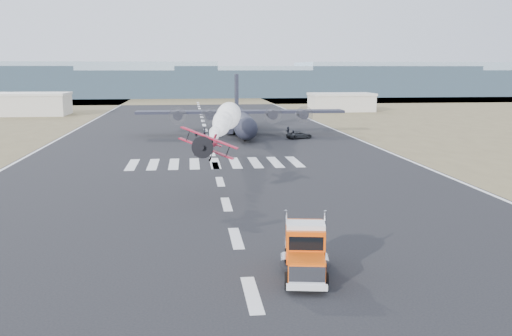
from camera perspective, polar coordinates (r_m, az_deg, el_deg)
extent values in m
plane|color=black|center=(36.06, -0.41, -12.56)|extent=(500.00, 500.00, 0.00)
cube|color=brown|center=(263.51, -5.94, 6.86)|extent=(500.00, 80.00, 0.00)
cube|color=#8499A8|center=(299.52, -18.72, 8.38)|extent=(150.00, 50.00, 17.00)
cube|color=#8499A8|center=(293.23, -6.05, 8.43)|extent=(150.00, 50.00, 13.00)
cube|color=#8499A8|center=(301.11, 6.56, 8.65)|extent=(150.00, 50.00, 15.00)
cube|color=#8499A8|center=(322.19, 18.02, 8.49)|extent=(150.00, 50.00, 17.00)
cube|color=#B8B3A4|center=(184.88, -21.97, 5.85)|extent=(24.00, 14.00, 6.00)
cube|color=beige|center=(184.72, -22.03, 6.87)|extent=(24.50, 14.50, 0.80)
cube|color=#B8B3A4|center=(190.06, 8.51, 6.43)|extent=(20.00, 12.00, 5.20)
cube|color=beige|center=(189.91, 8.53, 7.30)|extent=(20.50, 12.50, 0.80)
cube|color=black|center=(40.03, 4.88, -9.41)|extent=(2.26, 7.01, 0.25)
cube|color=#F44F0E|center=(36.88, 5.05, -9.78)|extent=(2.72, 2.80, 1.32)
cube|color=silver|center=(35.72, 5.13, -10.62)|extent=(2.23, 0.53, 1.12)
cube|color=silver|center=(35.79, 5.12, -11.81)|extent=(2.56, 0.73, 0.36)
cube|color=#F44F0E|center=(38.34, 4.98, -7.64)|extent=(2.81, 2.23, 2.24)
cube|color=black|center=(37.41, 5.03, -7.52)|extent=(2.23, 0.49, 0.92)
cube|color=silver|center=(38.30, 4.99, -5.84)|extent=(2.78, 2.03, 0.51)
cube|color=#F44F0E|center=(40.18, 4.88, -7.27)|extent=(2.85, 2.43, 2.64)
cylinder|color=black|center=(36.76, 3.20, -11.18)|extent=(0.59, 1.17, 1.12)
cylinder|color=black|center=(36.85, 6.91, -11.19)|extent=(0.59, 1.17, 1.12)
cylinder|color=black|center=(40.77, 3.18, -9.02)|extent=(0.59, 1.17, 1.12)
cylinder|color=black|center=(40.86, 6.50, -9.03)|extent=(0.59, 1.17, 1.12)
cylinder|color=black|center=(41.74, 3.17, -8.57)|extent=(0.59, 1.17, 1.12)
cylinder|color=black|center=(41.82, 6.42, -8.58)|extent=(0.59, 1.17, 1.12)
cylinder|color=#B80C1C|center=(61.09, -4.79, 2.32)|extent=(1.59, 5.26, 0.93)
sphere|color=black|center=(61.25, -4.77, 2.68)|extent=(0.73, 0.73, 0.73)
cylinder|color=black|center=(58.64, -5.01, 2.00)|extent=(1.11, 0.75, 1.04)
cylinder|color=black|center=(58.28, -5.05, 1.95)|extent=(2.27, 0.32, 2.28)
cube|color=#B80C1C|center=(60.73, -4.82, 1.93)|extent=(5.95, 1.78, 2.25)
cube|color=#B80C1C|center=(60.26, -4.86, 3.06)|extent=(6.15, 1.80, 2.32)
cube|color=#B80C1C|center=(63.38, -4.59, 3.07)|extent=(0.22, 0.94, 1.04)
cube|color=#B80C1C|center=(63.44, -4.59, 2.60)|extent=(2.15, 0.98, 0.08)
cylinder|color=black|center=(60.53, -5.63, 1.05)|extent=(0.18, 0.47, 0.46)
cylinder|color=black|center=(60.38, -4.06, 1.05)|extent=(0.18, 0.47, 0.46)
sphere|color=white|center=(63.65, -4.57, 2.63)|extent=(0.73, 0.73, 0.73)
sphere|color=white|center=(66.10, -4.38, 2.93)|extent=(0.96, 0.96, 0.96)
sphere|color=white|center=(68.56, -4.20, 3.21)|extent=(1.20, 1.20, 1.20)
sphere|color=white|center=(71.02, -4.03, 3.47)|extent=(1.44, 1.44, 1.44)
sphere|color=white|center=(73.48, -3.88, 3.71)|extent=(1.67, 1.67, 1.67)
sphere|color=white|center=(75.94, -3.73, 3.93)|extent=(1.91, 1.91, 1.91)
sphere|color=white|center=(78.40, -3.59, 4.15)|extent=(2.15, 2.15, 2.15)
sphere|color=white|center=(80.87, -3.46, 4.35)|extent=(2.38, 2.38, 2.38)
sphere|color=white|center=(83.34, -3.34, 4.53)|extent=(2.62, 2.62, 2.62)
sphere|color=white|center=(85.80, -3.23, 4.71)|extent=(2.86, 2.86, 2.86)
sphere|color=white|center=(88.27, -3.12, 4.88)|extent=(3.09, 3.09, 3.09)
sphere|color=white|center=(90.74, -3.02, 5.03)|extent=(3.33, 3.33, 3.33)
sphere|color=white|center=(93.21, -2.92, 5.18)|extent=(3.57, 3.57, 3.57)
sphere|color=white|center=(95.69, -2.83, 5.32)|extent=(3.80, 3.80, 3.80)
sphere|color=white|center=(98.16, -2.74, 5.46)|extent=(4.04, 4.04, 4.04)
cylinder|color=black|center=(121.16, -1.56, 4.71)|extent=(4.96, 30.44, 4.34)
sphere|color=black|center=(106.09, -0.99, 3.98)|extent=(4.34, 4.34, 4.34)
cone|color=black|center=(136.25, -2.01, 5.29)|extent=(4.47, 6.59, 4.34)
cube|color=black|center=(119.91, -1.53, 5.65)|extent=(43.45, 5.45, 0.54)
cylinder|color=black|center=(119.22, -7.79, 5.27)|extent=(2.04, 4.16, 1.95)
cylinder|color=#3F3F44|center=(117.06, -7.83, 5.19)|extent=(3.69, 0.13, 3.69)
cylinder|color=black|center=(119.14, -4.65, 5.33)|extent=(2.04, 4.16, 1.95)
cylinder|color=#3F3F44|center=(116.98, -4.63, 5.25)|extent=(3.69, 0.13, 3.69)
cylinder|color=black|center=(120.04, 1.60, 5.39)|extent=(2.04, 4.16, 1.95)
cylinder|color=#3F3F44|center=(117.90, 1.73, 5.31)|extent=(3.69, 0.13, 3.69)
cylinder|color=black|center=(121.02, 4.67, 5.40)|extent=(2.04, 4.16, 1.95)
cylinder|color=#3F3F44|center=(118.89, 4.86, 5.32)|extent=(3.69, 0.13, 3.69)
cube|color=black|center=(133.76, -1.96, 7.53)|extent=(0.75, 4.89, 8.67)
cube|color=black|center=(134.57, -1.96, 5.60)|extent=(15.24, 3.56, 0.38)
cube|color=black|center=(122.25, -2.71, 3.99)|extent=(1.43, 6.53, 1.73)
cylinder|color=black|center=(122.32, -2.71, 3.71)|extent=(0.57, 1.20, 1.19)
cube|color=black|center=(122.58, -0.48, 4.01)|extent=(1.43, 6.53, 1.73)
cylinder|color=black|center=(122.64, -0.48, 3.74)|extent=(0.57, 1.20, 1.19)
cylinder|color=black|center=(109.58, -1.12, 2.94)|extent=(0.45, 0.98, 0.98)
imported|color=black|center=(114.16, 4.37, 3.31)|extent=(5.73, 4.05, 1.45)
imported|color=black|center=(117.75, -3.41, 3.58)|extent=(0.62, 0.52, 1.67)
imported|color=black|center=(114.18, 3.75, 3.37)|extent=(0.86, 0.93, 1.62)
imported|color=black|center=(113.17, -0.83, 3.36)|extent=(0.77, 1.23, 1.77)
imported|color=black|center=(114.87, -5.98, 3.36)|extent=(1.04, 0.83, 1.58)
imported|color=black|center=(113.62, -4.69, 3.33)|extent=(0.83, 0.54, 1.65)
imported|color=black|center=(119.24, 3.22, 3.71)|extent=(1.25, 1.79, 1.86)
imported|color=black|center=(118.58, -5.17, 3.63)|extent=(0.82, 0.84, 1.78)
imported|color=black|center=(117.81, -2.07, 3.63)|extent=(0.92, 1.04, 1.83)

